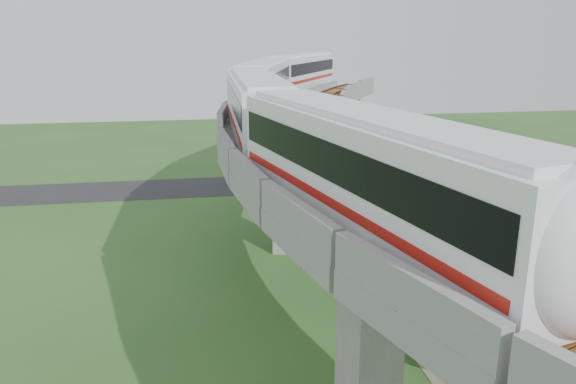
% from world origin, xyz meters
% --- Properties ---
extents(ground, '(160.00, 160.00, 0.00)m').
position_xyz_m(ground, '(0.00, 0.00, 0.00)').
color(ground, '#2D5321').
rests_on(ground, ground).
extents(dirt_lot, '(18.00, 26.00, 0.04)m').
position_xyz_m(dirt_lot, '(14.00, -2.00, 0.02)').
color(dirt_lot, gray).
rests_on(dirt_lot, ground).
extents(asphalt_road, '(60.00, 8.00, 0.03)m').
position_xyz_m(asphalt_road, '(0.00, 30.00, 0.01)').
color(asphalt_road, '#232326').
rests_on(asphalt_road, ground).
extents(viaduct, '(19.58, 73.98, 11.40)m').
position_xyz_m(viaduct, '(3.84, 0.00, 9.05)').
color(viaduct, '#99968E').
rests_on(viaduct, ground).
extents(metro_train, '(14.75, 60.76, 3.64)m').
position_xyz_m(metro_train, '(0.88, 7.95, 12.31)').
color(metro_train, white).
rests_on(metro_train, ground).
extents(fence, '(3.87, 38.73, 1.50)m').
position_xyz_m(fence, '(9.75, 0.00, 0.75)').
color(fence, '#2D382D').
rests_on(fence, ground).
extents(tree_0, '(3.12, 3.12, 3.45)m').
position_xyz_m(tree_0, '(10.98, 20.83, 2.12)').
color(tree_0, '#382314').
rests_on(tree_0, ground).
extents(tree_1, '(2.81, 2.81, 3.10)m').
position_xyz_m(tree_1, '(9.40, 19.30, 1.91)').
color(tree_1, '#382314').
rests_on(tree_1, ground).
extents(tree_2, '(2.22, 2.22, 3.29)m').
position_xyz_m(tree_2, '(8.79, 12.54, 2.34)').
color(tree_2, '#382314').
rests_on(tree_2, ground).
extents(tree_3, '(2.89, 2.89, 3.43)m').
position_xyz_m(tree_3, '(7.12, 8.16, 2.20)').
color(tree_3, '#382314').
rests_on(tree_3, ground).
extents(tree_4, '(2.49, 2.49, 3.18)m').
position_xyz_m(tree_4, '(7.17, 1.01, 2.11)').
color(tree_4, '#382314').
rests_on(tree_4, ground).
extents(tree_5, '(3.01, 3.01, 3.61)m').
position_xyz_m(tree_5, '(6.98, -3.65, 2.33)').
color(tree_5, '#382314').
rests_on(tree_5, ground).
extents(tree_6, '(2.67, 2.67, 3.06)m').
position_xyz_m(tree_6, '(6.48, -7.40, 1.93)').
color(tree_6, '#382314').
rests_on(tree_6, ground).
extents(car_white, '(2.78, 3.17, 1.03)m').
position_xyz_m(car_white, '(11.97, -7.47, 0.56)').
color(car_white, silver).
rests_on(car_white, dirt_lot).
extents(car_dark, '(4.05, 2.28, 1.11)m').
position_xyz_m(car_dark, '(11.95, 1.86, 0.59)').
color(car_dark, black).
rests_on(car_dark, dirt_lot).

